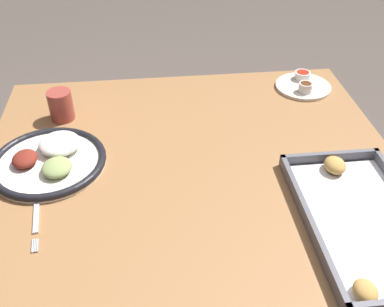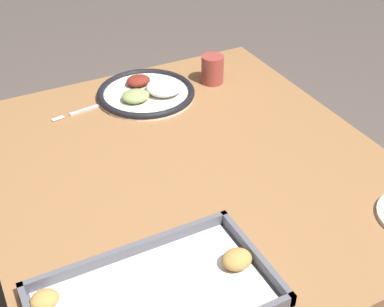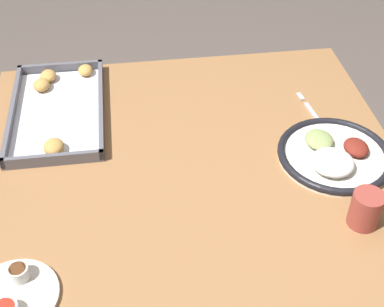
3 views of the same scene
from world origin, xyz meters
name	(u,v)px [view 1 (image 1 of 3)]	position (x,y,z in m)	size (l,w,h in m)	color
dining_table	(193,196)	(0.00, 0.00, 0.62)	(0.96, 1.06, 0.72)	olive
dinner_plate	(49,160)	(-0.05, -0.36, 0.73)	(0.29, 0.29, 0.05)	white
fork	(36,212)	(0.13, -0.36, 0.72)	(0.21, 0.04, 0.00)	#B2B2B7
saucer_plate	(303,85)	(-0.36, 0.40, 0.73)	(0.18, 0.18, 0.04)	beige
baking_tray	(366,223)	(0.25, 0.35, 0.73)	(0.44, 0.25, 0.04)	#595960
drinking_cup	(61,105)	(-0.26, -0.35, 0.76)	(0.07, 0.07, 0.09)	#993D33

